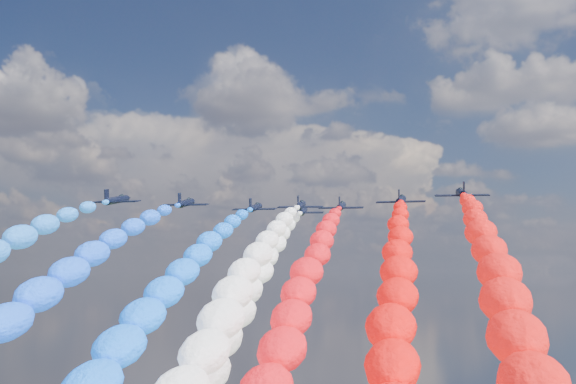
# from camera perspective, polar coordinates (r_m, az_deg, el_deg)

# --- Properties ---
(jet_0) EXTENTS (10.17, 13.60, 4.99)m
(jet_0) POSITION_cam_1_polar(r_m,az_deg,el_deg) (150.33, -13.13, -0.61)
(jet_0) COLOR black
(jet_1) EXTENTS (9.92, 13.42, 4.99)m
(jet_1) POSITION_cam_1_polar(r_m,az_deg,el_deg) (154.58, -7.92, -0.86)
(jet_1) COLOR black
(trail_1) EXTENTS (6.61, 108.57, 42.01)m
(trail_1) POSITION_cam_1_polar(r_m,az_deg,el_deg) (101.65, -17.69, -8.42)
(trail_1) COLOR blue
(jet_2) EXTENTS (9.80, 13.33, 4.99)m
(jet_2) POSITION_cam_1_polar(r_m,az_deg,el_deg) (164.18, -2.57, -1.22)
(jet_2) COLOR black
(trail_2) EXTENTS (6.61, 108.57, 42.01)m
(trail_2) POSITION_cam_1_polar(r_m,az_deg,el_deg) (109.16, -8.85, -8.46)
(trail_2) COLOR blue
(jet_3) EXTENTS (10.09, 13.54, 4.99)m
(jet_3) POSITION_cam_1_polar(r_m,az_deg,el_deg) (158.49, 0.98, -1.04)
(jet_3) COLOR black
(trail_3) EXTENTS (6.61, 108.57, 42.01)m
(trail_3) POSITION_cam_1_polar(r_m,az_deg,el_deg) (102.54, -3.70, -8.67)
(trail_3) COLOR white
(jet_4) EXTENTS (10.43, 13.78, 4.99)m
(jet_4) POSITION_cam_1_polar(r_m,az_deg,el_deg) (173.79, 1.18, -1.49)
(jet_4) COLOR black
(trail_4) EXTENTS (6.61, 108.57, 42.01)m
(trail_4) POSITION_cam_1_polar(r_m,az_deg,el_deg) (117.79, -2.80, -8.35)
(trail_4) COLOR white
(jet_5) EXTENTS (9.71, 13.27, 4.99)m
(jet_5) POSITION_cam_1_polar(r_m,az_deg,el_deg) (160.97, 4.15, -1.11)
(jet_5) COLOR black
(trail_5) EXTENTS (6.61, 108.57, 42.01)m
(trail_5) POSITION_cam_1_polar(r_m,az_deg,el_deg) (104.45, 1.33, -8.64)
(trail_5) COLOR red
(jet_6) EXTENTS (10.52, 13.85, 4.99)m
(jet_6) POSITION_cam_1_polar(r_m,az_deg,el_deg) (148.30, 8.75, -0.62)
(jet_6) COLOR black
(trail_6) EXTENTS (6.61, 108.57, 42.01)m
(trail_6) POSITION_cam_1_polar(r_m,az_deg,el_deg) (91.38, 8.48, -8.93)
(trail_6) COLOR red
(jet_7) EXTENTS (9.95, 13.44, 4.99)m
(jet_7) POSITION_cam_1_polar(r_m,az_deg,el_deg) (137.75, 13.29, -0.11)
(jet_7) COLOR black
(trail_7) EXTENTS (6.61, 108.57, 42.01)m
(trail_7) POSITION_cam_1_polar(r_m,az_deg,el_deg) (81.00, 16.27, -9.12)
(trail_7) COLOR red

